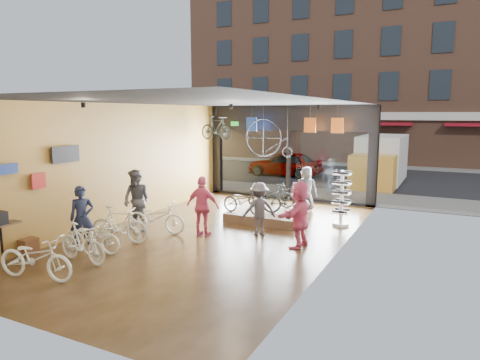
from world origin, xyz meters
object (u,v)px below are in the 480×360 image
Objects in this scene: floor_bike_3 at (119,225)px; customer_1 at (137,201)px; floor_bike_1 at (82,243)px; hung_bike at (216,128)px; sunglasses_rack at (341,198)px; penny_farthing at (271,139)px; display_bike_right at (271,196)px; customer_5 at (300,214)px; floor_bike_0 at (36,258)px; display_platform at (268,216)px; box_truck at (379,161)px; customer_0 at (82,218)px; display_bike_mid at (287,199)px; customer_4 at (306,189)px; floor_bike_4 at (156,217)px; customer_2 at (203,206)px; street_car at (285,164)px; customer_3 at (259,209)px; floor_bike_2 at (92,236)px; display_bike_left at (243,201)px.

customer_1 reaches higher than floor_bike_3.
hung_bike is (-0.64, 7.55, 2.45)m from floor_bike_1.
sunglasses_rack is 4.26m from penny_farthing.
display_bike_right is 0.90× the size of customer_5.
customer_5 is at bearing -52.32° from floor_bike_0.
customer_1 is (-0.66, 2.75, 0.45)m from floor_bike_1.
display_platform is at bearing -29.26° from floor_bike_0.
box_truck reaches higher than customer_0.
floor_bike_1 is 0.99× the size of display_bike_mid.
customer_4 is at bearing 56.74° from customer_1.
customer_0 is at bearing -122.27° from display_platform.
box_truck reaches higher than floor_bike_4.
display_bike_mid is 0.85× the size of penny_farthing.
customer_1 is 5.20m from hung_bike.
customer_4 is 0.92× the size of sunglasses_rack.
floor_bike_0 is 0.76× the size of display_platform.
customer_4 is at bearing -113.72° from customer_2.
display_platform is 1.52× the size of hung_bike.
customer_4 reaches higher than display_platform.
customer_5 is (4.19, 3.42, 0.41)m from floor_bike_1.
penny_farthing is at bearing -3.67° from floor_bike_1.
sunglasses_rack is (5.36, -9.29, 0.18)m from street_car.
customer_0 reaches higher than floor_bike_3.
floor_bike_3 is 5.28m from display_bike_mid.
customer_0 reaches higher than display_bike_right.
hung_bike is (-4.83, 4.13, 2.04)m from customer_5.
customer_5 is at bearing -179.40° from display_bike_mid.
customer_5 is (-0.34, -10.93, -0.31)m from box_truck.
customer_3 reaches higher than display_bike_right.
customer_3 is (3.53, 3.22, -0.06)m from customer_0.
display_bike_right is at bearing 176.41° from sunglasses_rack.
customer_0 is at bearing -0.18° from street_car.
floor_bike_0 is (-4.61, -15.55, -0.72)m from box_truck.
display_bike_mid reaches higher than floor_bike_1.
floor_bike_3 is at bearing -163.55° from hung_bike.
customer_4 is (3.37, 6.96, 0.38)m from floor_bike_2.
floor_bike_3 is 2.34m from customer_2.
customer_1 reaches higher than customer_5.
customer_4 is (3.73, -7.75, 0.10)m from street_car.
floor_bike_1 is 0.65× the size of display_platform.
box_truck is 3.93× the size of customer_3.
floor_bike_1 is 1.10m from customer_0.
hung_bike reaches higher than customer_2.
display_bike_mid is at bearing -125.89° from customer_2.
customer_3 is at bearing -154.42° from customer_2.
display_bike_right is (2.26, 3.40, 0.24)m from floor_bike_4.
sunglasses_rack is at bearing -172.49° from customer_3.
display_bike_left is 0.89× the size of sunglasses_rack.
display_bike_left is 4.15m from hung_bike.
customer_3 is (0.54, -2.25, 0.05)m from display_bike_right.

